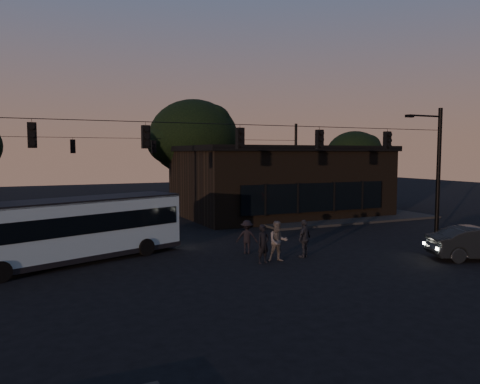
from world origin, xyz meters
name	(u,v)px	position (x,y,z in m)	size (l,w,h in m)	color
ground	(282,273)	(0.00, 0.00, 0.00)	(120.00, 120.00, 0.00)	black
sidewalk_far_right	(325,214)	(12.00, 14.00, 0.07)	(14.00, 10.00, 0.15)	black
building	(279,180)	(9.00, 15.97, 2.71)	(15.40, 10.41, 5.40)	black
tree_behind	(194,138)	(4.00, 22.00, 6.19)	(7.60, 7.60, 9.43)	black
tree_right	(355,156)	(18.00, 18.00, 4.63)	(5.20, 5.20, 6.86)	black
signal_rig_near	(240,162)	(0.00, 4.00, 4.45)	(26.24, 0.30, 7.50)	black
signal_rig_far	(154,162)	(0.00, 20.00, 4.20)	(26.24, 0.30, 7.50)	black
bus	(74,227)	(-7.40, 5.52, 1.59)	(10.25, 5.74, 2.84)	#8FADB6
car	(480,243)	(9.44, -1.71, 0.75)	(1.59, 4.55, 1.50)	black
pedestrian_a	(263,244)	(0.12, 1.83, 0.86)	(0.63, 0.41, 1.72)	black
pedestrian_b	(278,241)	(0.88, 1.87, 0.91)	(0.89, 0.69, 1.83)	#514C49
pedestrian_c	(304,239)	(2.41, 2.07, 0.88)	(1.04, 0.43, 1.77)	black
pedestrian_d	(247,237)	(0.36, 3.96, 0.81)	(1.05, 0.60, 1.62)	black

